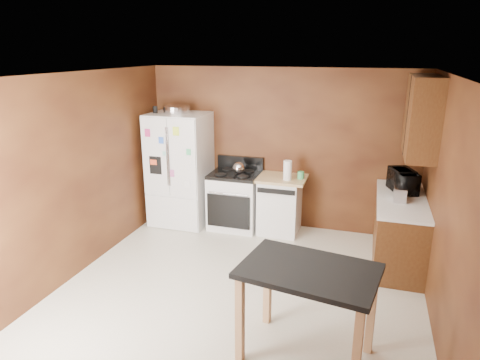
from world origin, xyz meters
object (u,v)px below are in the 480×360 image
at_px(roasting_pan, 177,109).
at_px(island, 308,283).
at_px(kettle, 239,168).
at_px(dishwasher, 280,204).
at_px(green_canister, 301,175).
at_px(microwave, 403,182).
at_px(refrigerator, 180,169).
at_px(paper_towel, 288,170).
at_px(pen_cup, 155,110).
at_px(toaster, 400,194).
at_px(gas_range, 235,199).

xyz_separation_m(roasting_pan, island, (2.51, -2.71, -1.09)).
bearing_deg(kettle, dishwasher, 5.02).
relative_size(roasting_pan, green_canister, 3.85).
bearing_deg(kettle, roasting_pan, 178.15).
bearing_deg(green_canister, microwave, -8.73).
height_order(refrigerator, dishwasher, refrigerator).
height_order(paper_towel, green_canister, paper_towel).
distance_m(roasting_pan, green_canister, 2.18).
relative_size(pen_cup, refrigerator, 0.06).
xyz_separation_m(kettle, refrigerator, (-0.98, -0.03, -0.09)).
bearing_deg(roasting_pan, dishwasher, 0.83).
bearing_deg(refrigerator, paper_towel, -0.60).
distance_m(kettle, island, 3.07).
height_order(kettle, green_canister, kettle).
bearing_deg(toaster, kettle, 167.48).
distance_m(refrigerator, dishwasher, 1.69).
xyz_separation_m(refrigerator, island, (2.47, -2.65, -0.14)).
bearing_deg(gas_range, toaster, -13.68).
relative_size(green_canister, dishwasher, 0.12).
distance_m(pen_cup, kettle, 1.58).
bearing_deg(refrigerator, dishwasher, 2.99).
height_order(paper_towel, gas_range, paper_towel).
relative_size(paper_towel, refrigerator, 0.16).
bearing_deg(island, roasting_pan, 132.84).
height_order(kettle, refrigerator, refrigerator).
xyz_separation_m(gas_range, island, (1.56, -2.71, 0.30)).
relative_size(kettle, paper_towel, 0.65).
distance_m(roasting_pan, paper_towel, 1.98).
bearing_deg(island, green_canister, 100.95).
height_order(kettle, toaster, kettle).
distance_m(pen_cup, island, 3.97).
bearing_deg(pen_cup, kettle, 4.18).
bearing_deg(island, paper_towel, 105.17).
distance_m(pen_cup, toaster, 3.78).
height_order(roasting_pan, paper_towel, roasting_pan).
height_order(paper_towel, island, paper_towel).
distance_m(pen_cup, gas_range, 1.88).
bearing_deg(dishwasher, toaster, -19.93).
bearing_deg(microwave, toaster, 152.77).
xyz_separation_m(toaster, dishwasher, (-1.68, 0.61, -0.54)).
xyz_separation_m(roasting_pan, paper_towel, (1.80, -0.08, -0.82)).
bearing_deg(refrigerator, green_canister, 2.96).
relative_size(dishwasher, island, 0.69).
bearing_deg(green_canister, gas_range, -177.80).
height_order(refrigerator, gas_range, refrigerator).
height_order(kettle, dishwasher, kettle).
height_order(toaster, refrigerator, refrigerator).
bearing_deg(green_canister, island, -79.05).
xyz_separation_m(green_canister, island, (0.53, -2.75, -0.18)).
distance_m(paper_towel, gas_range, 1.02).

